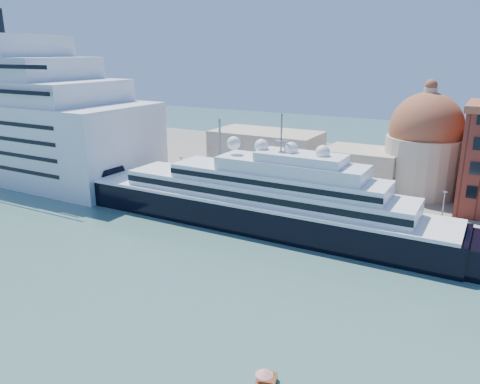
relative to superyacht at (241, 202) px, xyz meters
The scene contains 8 objects.
ground 25.08m from the superyacht, 69.14° to the right, with size 400.00×400.00×0.00m, color #38615F.
quay 14.52m from the superyacht, 51.47° to the left, with size 180.00×10.00×2.50m, color gray.
land 52.88m from the superyacht, 80.43° to the left, with size 260.00×72.00×2.00m, color slate.
quay_fence 11.05m from the superyacht, 36.58° to the left, with size 180.00×0.10×1.20m, color slate.
superyacht is the anchor object (origin of this frame).
service_barge 42.85m from the superyacht, behind, with size 12.14×6.59×2.60m.
church 38.36m from the superyacht, 66.42° to the left, with size 66.00×18.00×25.50m.
lamp_posts 11.23m from the superyacht, 112.84° to the left, with size 120.80×2.40×18.00m.
Camera 1 is at (37.08, -59.68, 35.46)m, focal length 35.00 mm.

